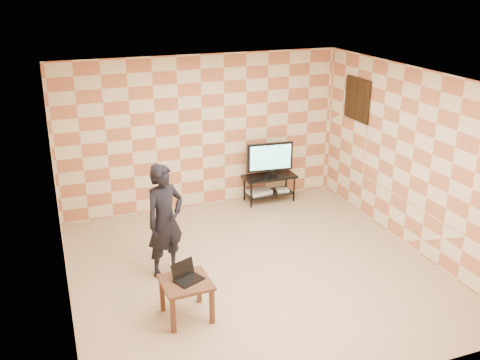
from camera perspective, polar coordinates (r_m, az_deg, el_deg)
name	(u,v)px	position (r m, az deg, el deg)	size (l,w,h in m)	color
floor	(255,270)	(7.69, 1.57, -9.55)	(5.00, 5.00, 0.00)	tan
wall_back	(202,133)	(9.35, -4.05, 5.04)	(5.00, 0.02, 2.70)	beige
wall_front	(357,272)	(5.09, 12.34, -9.58)	(5.00, 0.02, 2.70)	beige
wall_left	(59,207)	(6.65, -18.78, -2.77)	(0.02, 5.00, 2.70)	beige
wall_right	(412,160)	(8.31, 17.90, 2.03)	(0.02, 5.00, 2.70)	beige
ceiling	(257,79)	(6.74, 1.80, 10.68)	(5.00, 5.00, 0.02)	white
wall_art	(357,99)	(9.36, 12.40, 8.41)	(0.04, 0.72, 0.72)	black
tv_stand	(269,182)	(9.80, 3.14, -0.27)	(0.96, 0.43, 0.50)	black
tv	(270,158)	(9.63, 3.21, 2.38)	(0.85, 0.18, 0.62)	black
dvd_player	(259,192)	(9.80, 2.05, -1.24)	(0.41, 0.29, 0.07)	silver
game_console	(282,190)	(9.92, 4.55, -1.06)	(0.22, 0.16, 0.05)	silver
side_table	(186,287)	(6.55, -5.77, -11.33)	(0.60, 0.60, 0.50)	#3C2719
laptop	(187,276)	(6.51, -5.73, -10.11)	(0.40, 0.36, 0.21)	black
person	(165,221)	(7.31, -8.00, -4.33)	(0.59, 0.38, 1.61)	black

